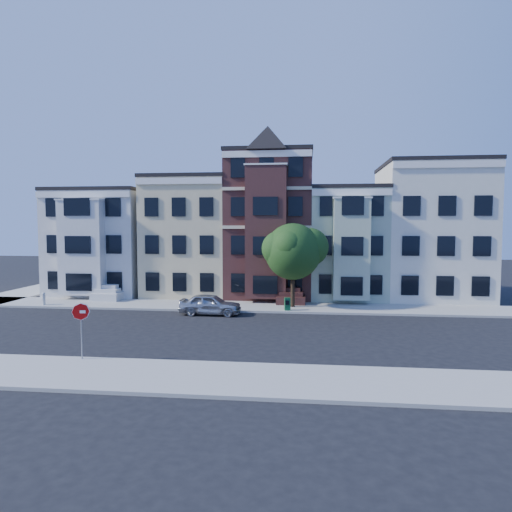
# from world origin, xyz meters

# --- Properties ---
(ground) EXTENTS (120.00, 120.00, 0.00)m
(ground) POSITION_xyz_m (0.00, 0.00, 0.00)
(ground) COLOR black
(far_sidewalk) EXTENTS (60.00, 4.00, 0.15)m
(far_sidewalk) POSITION_xyz_m (0.00, 8.00, 0.07)
(far_sidewalk) COLOR #9E9B93
(far_sidewalk) RESTS_ON ground
(near_sidewalk) EXTENTS (60.00, 4.00, 0.15)m
(near_sidewalk) POSITION_xyz_m (0.00, -8.00, 0.07)
(near_sidewalk) COLOR #9E9B93
(near_sidewalk) RESTS_ON ground
(house_white) EXTENTS (8.00, 9.00, 9.00)m
(house_white) POSITION_xyz_m (-15.00, 14.50, 4.50)
(house_white) COLOR silver
(house_white) RESTS_ON ground
(house_yellow) EXTENTS (7.00, 9.00, 10.00)m
(house_yellow) POSITION_xyz_m (-7.00, 14.50, 5.00)
(house_yellow) COLOR beige
(house_yellow) RESTS_ON ground
(house_brown) EXTENTS (7.00, 9.00, 12.00)m
(house_brown) POSITION_xyz_m (0.00, 14.50, 6.00)
(house_brown) COLOR #3F1E1C
(house_brown) RESTS_ON ground
(house_green) EXTENTS (6.00, 9.00, 9.00)m
(house_green) POSITION_xyz_m (6.50, 14.50, 4.50)
(house_green) COLOR #A4B499
(house_green) RESTS_ON ground
(house_cream) EXTENTS (8.00, 9.00, 11.00)m
(house_cream) POSITION_xyz_m (13.50, 14.50, 5.50)
(house_cream) COLOR silver
(house_cream) RESTS_ON ground
(street_tree) EXTENTS (8.51, 8.51, 7.60)m
(street_tree) POSITION_xyz_m (2.13, 7.88, 3.95)
(street_tree) COLOR #28541B
(street_tree) RESTS_ON far_sidewalk
(parked_car) EXTENTS (4.30, 1.82, 1.45)m
(parked_car) POSITION_xyz_m (-3.44, 5.04, 0.73)
(parked_car) COLOR #AAACB3
(parked_car) RESTS_ON ground
(newspaper_box) EXTENTS (0.46, 0.43, 0.89)m
(newspaper_box) POSITION_xyz_m (1.81, 6.45, 0.59)
(newspaper_box) COLOR #17582E
(newspaper_box) RESTS_ON far_sidewalk
(fire_hydrant) EXTENTS (0.34, 0.34, 0.74)m
(fire_hydrant) POSITION_xyz_m (-16.60, 6.65, 0.52)
(fire_hydrant) COLOR beige
(fire_hydrant) RESTS_ON far_sidewalk
(stop_sign) EXTENTS (0.79, 0.23, 2.86)m
(stop_sign) POSITION_xyz_m (-6.89, -6.30, 1.58)
(stop_sign) COLOR #B90807
(stop_sign) RESTS_ON near_sidewalk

